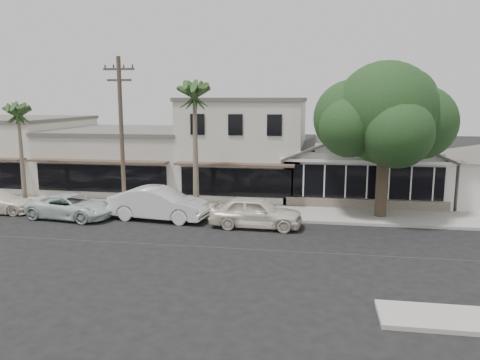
% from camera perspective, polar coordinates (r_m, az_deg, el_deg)
% --- Properties ---
extents(ground, '(140.00, 140.00, 0.00)m').
position_cam_1_polar(ground, '(21.13, 3.56, -8.56)').
color(ground, black).
rests_on(ground, ground).
extents(sidewalk_north, '(90.00, 3.50, 0.15)m').
position_cam_1_polar(sidewalk_north, '(29.26, -10.85, -3.34)').
color(sidewalk_north, '#9E9991').
rests_on(sidewalk_north, ground).
extents(corner_shop, '(10.40, 8.60, 5.10)m').
position_cam_1_polar(corner_shop, '(32.82, 14.59, 2.45)').
color(corner_shop, silver).
rests_on(corner_shop, ground).
extents(row_building_near, '(8.00, 10.00, 6.50)m').
position_cam_1_polar(row_building_near, '(33.99, 0.90, 4.09)').
color(row_building_near, silver).
rests_on(row_building_near, ground).
extents(row_building_midnear, '(10.00, 10.00, 4.20)m').
position_cam_1_polar(row_building_midnear, '(36.54, -13.21, 2.42)').
color(row_building_midnear, beige).
rests_on(row_building_midnear, ground).
extents(row_building_midfar, '(11.00, 10.00, 5.00)m').
position_cam_1_polar(row_building_midfar, '(41.66, -26.72, 3.07)').
color(row_building_midfar, silver).
rests_on(row_building_midfar, ground).
extents(utility_pole, '(1.80, 0.24, 9.00)m').
position_cam_1_polar(utility_pole, '(27.50, -14.25, 5.64)').
color(utility_pole, brown).
rests_on(utility_pole, ground).
extents(car_0, '(4.89, 2.09, 1.65)m').
position_cam_1_polar(car_0, '(24.54, 1.94, -3.93)').
color(car_0, silver).
rests_on(car_0, ground).
extents(car_1, '(5.70, 2.54, 1.82)m').
position_cam_1_polar(car_1, '(26.47, -9.83, -2.85)').
color(car_1, silver).
rests_on(car_1, ground).
extents(car_2, '(5.19, 2.91, 1.37)m').
position_cam_1_polar(car_2, '(28.06, -19.91, -3.05)').
color(car_2, silver).
rests_on(car_2, ground).
extents(shade_tree, '(7.86, 7.11, 8.72)m').
position_cam_1_polar(shade_tree, '(27.09, 17.07, 7.47)').
color(shade_tree, '#4D3F2E').
rests_on(shade_tree, ground).
extents(palm_east, '(2.98, 2.98, 8.03)m').
position_cam_1_polar(palm_east, '(26.97, -5.56, 10.24)').
color(palm_east, '#726651').
rests_on(palm_east, ground).
extents(palm_mid, '(2.54, 2.54, 6.75)m').
position_cam_1_polar(palm_mid, '(31.35, -25.42, 7.30)').
color(palm_mid, '#726651').
rests_on(palm_mid, ground).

